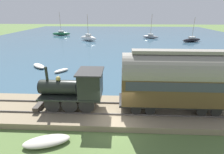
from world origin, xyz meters
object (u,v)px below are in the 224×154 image
object	(u,v)px
passenger_coach	(176,79)
sailboat_gray	(150,36)
rowboat_off_pier	(39,66)
rowboat_far_out	(195,86)
sailboat_green	(61,33)
rowboat_mid_harbor	(61,71)
sailboat_white	(88,38)
steam_locomotive	(77,87)
sailboat_black	(192,40)
beached_dinghy	(47,141)

from	to	relation	value
passenger_coach	sailboat_gray	size ratio (longest dim) A/B	1.20
rowboat_off_pier	rowboat_far_out	size ratio (longest dim) A/B	1.42
sailboat_green	rowboat_mid_harbor	distance (m)	38.77
passenger_coach	rowboat_far_out	size ratio (longest dim) A/B	4.07
sailboat_white	rowboat_mid_harbor	world-z (taller)	sailboat_white
steam_locomotive	passenger_coach	world-z (taller)	passenger_coach
sailboat_black	rowboat_far_out	size ratio (longest dim) A/B	3.08
sailboat_black	sailboat_green	distance (m)	40.25
sailboat_white	beached_dinghy	world-z (taller)	sailboat_white
steam_locomotive	rowboat_off_pier	size ratio (longest dim) A/B	1.84
rowboat_off_pier	sailboat_white	bearing A→B (deg)	36.71
beached_dinghy	sailboat_white	bearing A→B (deg)	6.22
rowboat_mid_harbor	beached_dinghy	world-z (taller)	beached_dinghy
rowboat_far_out	sailboat_white	bearing A→B (deg)	78.40
sailboat_green	beached_dinghy	xyz separation A→B (m)	(-50.41, -15.32, -0.40)
sailboat_black	sailboat_white	world-z (taller)	sailboat_white
sailboat_gray	rowboat_off_pier	bearing A→B (deg)	168.10
sailboat_black	rowboat_off_pier	bearing A→B (deg)	102.39
sailboat_white	beached_dinghy	size ratio (longest dim) A/B	2.30
sailboat_black	rowboat_off_pier	xyz separation A→B (m)	(-23.96, 30.68, -0.29)
steam_locomotive	sailboat_green	xyz separation A→B (m)	(46.81, 16.51, -1.68)
passenger_coach	sailboat_green	xyz separation A→B (m)	(46.81, 23.87, -2.48)
sailboat_black	beached_dinghy	xyz separation A→B (m)	(-39.25, 23.35, -0.32)
sailboat_black	rowboat_mid_harbor	xyz separation A→B (m)	(-25.75, 26.80, -0.34)
rowboat_off_pier	rowboat_far_out	xyz separation A→B (m)	(-6.20, -19.82, -0.08)
sailboat_white	sailboat_green	bearing A→B (deg)	76.95
rowboat_far_out	rowboat_off_pier	bearing A→B (deg)	122.14
rowboat_mid_harbor	rowboat_off_pier	bearing A→B (deg)	14.15
sailboat_gray	sailboat_black	distance (m)	11.49
passenger_coach	sailboat_gray	distance (m)	41.83
sailboat_black	sailboat_white	bearing A→B (deg)	63.79
sailboat_black	sailboat_green	bearing A→B (deg)	48.32
rowboat_far_out	beached_dinghy	size ratio (longest dim) A/B	0.67
passenger_coach	sailboat_white	size ratio (longest dim) A/B	1.19
rowboat_mid_harbor	sailboat_green	bearing A→B (deg)	-33.18
rowboat_far_out	rowboat_mid_harbor	bearing A→B (deg)	124.06
passenger_coach	rowboat_off_pier	distance (m)	19.93
sailboat_gray	rowboat_off_pier	world-z (taller)	sailboat_gray
sailboat_white	rowboat_far_out	distance (m)	34.79
sailboat_black	rowboat_mid_harbor	size ratio (longest dim) A/B	2.88
sailboat_gray	rowboat_far_out	distance (m)	35.98
steam_locomotive	rowboat_off_pier	xyz separation A→B (m)	(11.70, 8.52, -2.06)
steam_locomotive	sailboat_black	bearing A→B (deg)	-31.87
beached_dinghy	rowboat_off_pier	bearing A→B (deg)	25.60
passenger_coach	rowboat_mid_harbor	size ratio (longest dim) A/B	3.82
sailboat_green	rowboat_far_out	bearing A→B (deg)	-154.77
sailboat_gray	sailboat_green	bearing A→B (deg)	102.48
sailboat_gray	sailboat_green	size ratio (longest dim) A/B	0.94
rowboat_mid_harbor	rowboat_far_out	size ratio (longest dim) A/B	1.07
sailboat_white	rowboat_mid_harbor	xyz separation A→B (m)	(-26.05, -0.86, -0.57)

